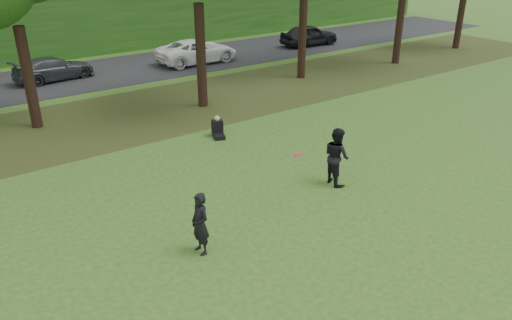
% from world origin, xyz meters
% --- Properties ---
extents(ground, '(120.00, 120.00, 0.00)m').
position_xyz_m(ground, '(0.00, 0.00, 0.00)').
color(ground, '#295219').
rests_on(ground, ground).
extents(leaf_litter, '(60.00, 7.00, 0.01)m').
position_xyz_m(leaf_litter, '(0.00, 13.00, 0.01)').
color(leaf_litter, '#3F3416').
rests_on(leaf_litter, ground).
extents(street, '(70.00, 7.00, 0.02)m').
position_xyz_m(street, '(0.00, 21.00, 0.01)').
color(street, black).
rests_on(street, ground).
extents(far_hedge, '(70.00, 3.00, 5.00)m').
position_xyz_m(far_hedge, '(0.00, 27.00, 2.50)').
color(far_hedge, '#1A4D16').
rests_on(far_hedge, ground).
extents(player_left, '(0.42, 0.61, 1.64)m').
position_xyz_m(player_left, '(-1.98, 2.10, 0.82)').
color(player_left, black).
rests_on(player_left, ground).
extents(player_right, '(0.85, 1.02, 1.86)m').
position_xyz_m(player_right, '(3.45, 2.95, 0.93)').
color(player_right, black).
rests_on(player_right, ground).
extents(parked_cars, '(38.90, 3.78, 1.46)m').
position_xyz_m(parked_cars, '(1.15, 20.09, 0.71)').
color(parked_cars, black).
rests_on(parked_cars, street).
extents(frisbee, '(0.32, 0.32, 0.12)m').
position_xyz_m(frisbee, '(1.44, 2.51, 1.66)').
color(frisbee, '#FF1554').
rests_on(frisbee, ground).
extents(seated_person, '(0.63, 0.82, 0.83)m').
position_xyz_m(seated_person, '(2.52, 8.60, 0.31)').
color(seated_person, black).
rests_on(seated_person, ground).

